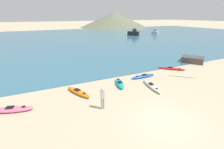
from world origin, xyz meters
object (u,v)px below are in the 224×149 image
kayak_on_sand_0 (172,69)px  kayak_on_sand_5 (143,76)px  person_near_foreground (103,97)px  moored_boat_0 (155,32)px  kayak_on_sand_4 (12,109)px  kayak_on_sand_3 (120,83)px  loose_paddle (182,77)px  kayak_on_sand_2 (152,86)px  moored_boat_1 (134,33)px  kayak_on_sand_1 (78,92)px  shoreline_rock (193,60)px

kayak_on_sand_0 → kayak_on_sand_5: bearing=-170.9°
kayak_on_sand_5 → person_near_foreground: person_near_foreground is taller
moored_boat_0 → kayak_on_sand_4: bearing=-140.1°
kayak_on_sand_0 → kayak_on_sand_3: kayak_on_sand_3 is taller
loose_paddle → kayak_on_sand_2: bearing=-169.8°
kayak_on_sand_3 → moored_boat_1: moored_boat_1 is taller
kayak_on_sand_1 → loose_paddle: (11.50, -0.95, -0.15)m
moored_boat_0 → shoreline_rock: bearing=-122.4°
kayak_on_sand_1 → kayak_on_sand_5: kayak_on_sand_1 is taller
kayak_on_sand_4 → kayak_on_sand_5: bearing=7.2°
kayak_on_sand_1 → kayak_on_sand_3: 4.21m
kayak_on_sand_1 → kayak_on_sand_3: kayak_on_sand_3 is taller
kayak_on_sand_5 → loose_paddle: bearing=-24.4°
kayak_on_sand_4 → loose_paddle: size_ratio=1.37×
kayak_on_sand_3 → moored_boat_1: 44.10m
kayak_on_sand_2 → loose_paddle: kayak_on_sand_2 is taller
kayak_on_sand_0 → moored_boat_1: moored_boat_1 is taller
kayak_on_sand_3 → shoreline_rock: 13.90m
kayak_on_sand_3 → shoreline_rock: size_ratio=0.95×
kayak_on_sand_2 → kayak_on_sand_4: kayak_on_sand_4 is taller
kayak_on_sand_0 → shoreline_rock: 5.47m
moored_boat_0 → kayak_on_sand_0: bearing=-127.5°
kayak_on_sand_5 → shoreline_rock: shoreline_rock is taller
kayak_on_sand_1 → kayak_on_sand_4: (-5.04, -0.74, 0.00)m
person_near_foreground → moored_boat_1: moored_boat_1 is taller
kayak_on_sand_5 → moored_boat_1: 41.67m
kayak_on_sand_3 → kayak_on_sand_5: bearing=11.5°
kayak_on_sand_1 → person_near_foreground: bearing=-75.9°
kayak_on_sand_0 → kayak_on_sand_2: kayak_on_sand_2 is taller
kayak_on_sand_3 → loose_paddle: bearing=-8.6°
kayak_on_sand_0 → shoreline_rock: size_ratio=0.97×
kayak_on_sand_2 → person_near_foreground: 5.99m
kayak_on_sand_2 → moored_boat_0: (32.08, 37.56, 0.55)m
kayak_on_sand_0 → kayak_on_sand_3: 8.44m
loose_paddle → person_near_foreground: bearing=-167.4°
moored_boat_0 → kayak_on_sand_3: bearing=-134.1°
kayak_on_sand_1 → kayak_on_sand_3: size_ratio=1.13×
moored_boat_1 → shoreline_rock: (-11.92, -33.20, -0.42)m
kayak_on_sand_3 → shoreline_rock: bearing=11.4°
kayak_on_sand_1 → kayak_on_sand_3: bearing=2.2°
shoreline_rock → moored_boat_0: bearing=57.6°
kayak_on_sand_0 → person_near_foreground: person_near_foreground is taller
person_near_foreground → kayak_on_sand_1: bearing=104.1°
kayak_on_sand_5 → moored_boat_1: bearing=57.8°
kayak_on_sand_5 → person_near_foreground: 7.95m
kayak_on_sand_1 → kayak_on_sand_5: size_ratio=1.05×
kayak_on_sand_5 → moored_boat_1: size_ratio=0.76×
kayak_on_sand_5 → loose_paddle: size_ratio=1.38×
moored_boat_0 → loose_paddle: 45.65m
kayak_on_sand_3 → person_near_foreground: person_near_foreground is taller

